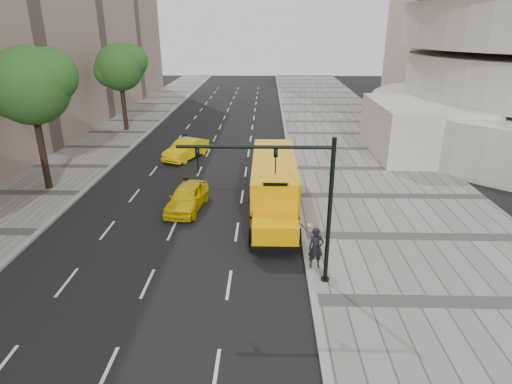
{
  "coord_description": "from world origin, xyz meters",
  "views": [
    {
      "loc": [
        4.05,
        -25.48,
        10.34
      ],
      "look_at": [
        3.5,
        -4.0,
        1.9
      ],
      "focal_mm": 30.0,
      "sensor_mm": 36.0,
      "label": 1
    }
  ],
  "objects_px": {
    "tree_c": "(120,67)",
    "school_bus": "(274,180)",
    "taxi_near": "(187,197)",
    "taxi_far": "(186,149)",
    "tree_b": "(31,85)",
    "traffic_signal": "(295,194)",
    "pedestrian": "(316,248)"
  },
  "relations": [
    {
      "from": "tree_c",
      "to": "school_bus",
      "type": "height_order",
      "value": "tree_c"
    },
    {
      "from": "tree_b",
      "to": "taxi_near",
      "type": "distance_m",
      "value": 11.9
    },
    {
      "from": "taxi_near",
      "to": "traffic_signal",
      "type": "height_order",
      "value": "traffic_signal"
    },
    {
      "from": "taxi_near",
      "to": "school_bus",
      "type": "bearing_deg",
      "value": 11.52
    },
    {
      "from": "taxi_far",
      "to": "pedestrian",
      "type": "distance_m",
      "value": 19.18
    },
    {
      "from": "tree_b",
      "to": "pedestrian",
      "type": "bearing_deg",
      "value": -29.96
    },
    {
      "from": "tree_c",
      "to": "school_bus",
      "type": "xyz_separation_m",
      "value": [
        14.91,
        -19.52,
        -4.69
      ]
    },
    {
      "from": "tree_c",
      "to": "pedestrian",
      "type": "distance_m",
      "value": 31.77
    },
    {
      "from": "school_bus",
      "to": "pedestrian",
      "type": "distance_m",
      "value": 7.23
    },
    {
      "from": "tree_b",
      "to": "school_bus",
      "type": "height_order",
      "value": "tree_b"
    },
    {
      "from": "tree_b",
      "to": "taxi_far",
      "type": "xyz_separation_m",
      "value": [
        7.84,
        7.4,
        -6.09
      ]
    },
    {
      "from": "tree_c",
      "to": "taxi_near",
      "type": "bearing_deg",
      "value": -63.85
    },
    {
      "from": "taxi_near",
      "to": "traffic_signal",
      "type": "bearing_deg",
      "value": -45.29
    },
    {
      "from": "tree_c",
      "to": "taxi_near",
      "type": "distance_m",
      "value": 22.87
    },
    {
      "from": "tree_c",
      "to": "traffic_signal",
      "type": "relative_size",
      "value": 1.36
    },
    {
      "from": "tree_c",
      "to": "taxi_far",
      "type": "distance_m",
      "value": 13.55
    },
    {
      "from": "taxi_far",
      "to": "pedestrian",
      "type": "relative_size",
      "value": 2.48
    },
    {
      "from": "tree_b",
      "to": "pedestrian",
      "type": "height_order",
      "value": "tree_b"
    },
    {
      "from": "tree_b",
      "to": "taxi_near",
      "type": "height_order",
      "value": "tree_b"
    },
    {
      "from": "tree_c",
      "to": "traffic_signal",
      "type": "height_order",
      "value": "tree_c"
    },
    {
      "from": "taxi_far",
      "to": "tree_b",
      "type": "bearing_deg",
      "value": -112.86
    },
    {
      "from": "school_bus",
      "to": "traffic_signal",
      "type": "xyz_separation_m",
      "value": [
        0.69,
        -8.04,
        2.33
      ]
    },
    {
      "from": "tree_c",
      "to": "pedestrian",
      "type": "bearing_deg",
      "value": -57.79
    },
    {
      "from": "pedestrian",
      "to": "traffic_signal",
      "type": "height_order",
      "value": "traffic_signal"
    },
    {
      "from": "tree_b",
      "to": "taxi_near",
      "type": "bearing_deg",
      "value": -17.14
    },
    {
      "from": "taxi_near",
      "to": "taxi_far",
      "type": "xyz_separation_m",
      "value": [
        -1.92,
        10.41,
        0.02
      ]
    },
    {
      "from": "tree_b",
      "to": "tree_c",
      "type": "relative_size",
      "value": 1.06
    },
    {
      "from": "school_bus",
      "to": "traffic_signal",
      "type": "distance_m",
      "value": 8.4
    },
    {
      "from": "school_bus",
      "to": "taxi_near",
      "type": "distance_m",
      "value": 5.26
    },
    {
      "from": "school_bus",
      "to": "tree_b",
      "type": "bearing_deg",
      "value": 169.96
    },
    {
      "from": "traffic_signal",
      "to": "taxi_near",
      "type": "bearing_deg",
      "value": 127.29
    },
    {
      "from": "taxi_near",
      "to": "taxi_far",
      "type": "distance_m",
      "value": 10.58
    }
  ]
}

